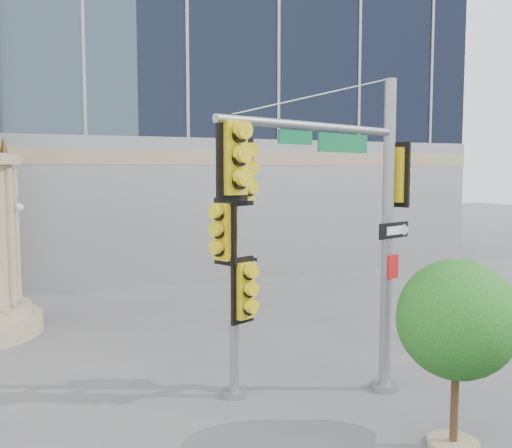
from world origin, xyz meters
name	(u,v)px	position (x,y,z in m)	size (l,w,h in m)	color
ground	(288,435)	(0.00, 0.00, 0.00)	(120.00, 120.00, 0.00)	#545456
main_signal_pole	(353,202)	(1.72, 0.77, 4.01)	(4.79, 2.19, 6.48)	slate
secondary_signal_pole	(236,245)	(-0.28, 1.87, 3.14)	(1.01, 0.73, 5.34)	slate
street_tree	(458,324)	(2.46, -1.37, 2.09)	(2.04, 1.99, 3.17)	#9C8C69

